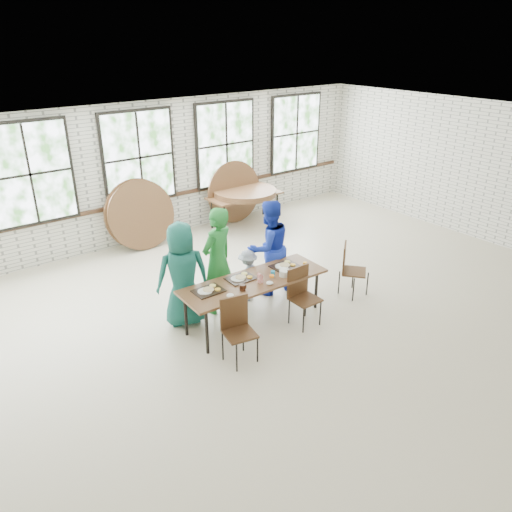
{
  "coord_description": "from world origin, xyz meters",
  "views": [
    {
      "loc": [
        -4.37,
        -5.29,
        4.3
      ],
      "look_at": [
        0.0,
        0.4,
        1.05
      ],
      "focal_mm": 35.0,
      "sensor_mm": 36.0,
      "label": 1
    }
  ],
  "objects_px": {
    "storage_table": "(245,197)",
    "chair_near_left": "(237,324)",
    "chair_near_right": "(301,291)",
    "dining_table": "(254,283)"
  },
  "relations": [
    {
      "from": "chair_near_right",
      "to": "storage_table",
      "type": "distance_m",
      "value": 4.58
    },
    {
      "from": "dining_table",
      "to": "chair_near_right",
      "type": "distance_m",
      "value": 0.76
    },
    {
      "from": "chair_near_right",
      "to": "storage_table",
      "type": "relative_size",
      "value": 0.53
    },
    {
      "from": "storage_table",
      "to": "chair_near_left",
      "type": "bearing_deg",
      "value": -126.88
    },
    {
      "from": "chair_near_right",
      "to": "storage_table",
      "type": "xyz_separation_m",
      "value": [
        1.95,
        4.15,
        0.13
      ]
    },
    {
      "from": "chair_near_left",
      "to": "chair_near_right",
      "type": "xyz_separation_m",
      "value": [
        1.37,
        0.17,
        0.0
      ]
    },
    {
      "from": "chair_near_left",
      "to": "chair_near_right",
      "type": "bearing_deg",
      "value": 18.32
    },
    {
      "from": "chair_near_left",
      "to": "storage_table",
      "type": "distance_m",
      "value": 5.44
    },
    {
      "from": "chair_near_left",
      "to": "chair_near_right",
      "type": "height_order",
      "value": "same"
    },
    {
      "from": "dining_table",
      "to": "chair_near_left",
      "type": "height_order",
      "value": "chair_near_left"
    }
  ]
}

